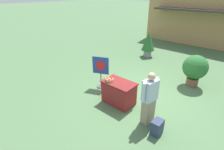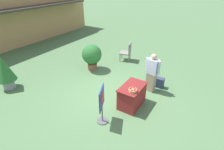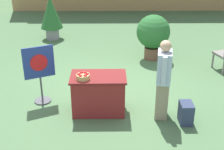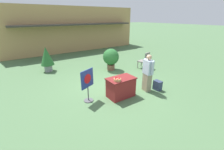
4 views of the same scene
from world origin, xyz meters
name	(u,v)px [view 4 (image 4 of 4)]	position (x,y,z in m)	size (l,w,h in m)	color
ground_plane	(111,87)	(0.00, 0.00, 0.00)	(120.00, 120.00, 0.00)	#4C7047
storefront_building	(68,28)	(1.74, 10.26, 1.93)	(12.14, 5.53, 3.85)	tan
display_table	(121,87)	(-0.12, -0.87, 0.40)	(1.10, 0.68, 0.79)	maroon
apple_basket	(117,79)	(-0.41, -1.02, 0.86)	(0.26, 0.26, 0.13)	tan
person_visitor	(148,73)	(1.12, -1.08, 0.81)	(0.33, 0.60, 1.59)	gray
backpack	(158,85)	(1.56, -1.32, 0.21)	(0.24, 0.34, 0.42)	#2D3856
poster_board	(88,84)	(-1.36, -0.47, 0.70)	(0.60, 0.36, 1.26)	#4C4C51
patio_chair	(145,60)	(3.23, 1.10, 0.55)	(0.69, 0.69, 1.01)	gray
potted_plant_far_right	(111,58)	(1.34, 2.03, 0.76)	(0.95, 0.95, 1.28)	brown
potted_plant_near_left	(47,57)	(-1.84, 3.90, 0.83)	(0.74, 0.74, 1.44)	gray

